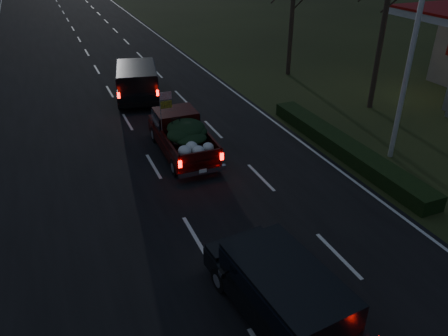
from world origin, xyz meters
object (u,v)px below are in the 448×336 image
object	(u,v)px
pickup_truck	(182,133)
lead_suv	(137,79)
light_pole	(418,22)
rear_suv	(283,289)

from	to	relation	value
pickup_truck	lead_suv	bearing A→B (deg)	92.28
pickup_truck	lead_suv	world-z (taller)	pickup_truck
light_pole	lead_suv	size ratio (longest dim) A/B	1.66
rear_suv	light_pole	bearing A→B (deg)	28.97
lead_suv	rear_suv	distance (m)	17.14
light_pole	lead_suv	xyz separation A→B (m)	(-8.18, 11.22, -4.35)
light_pole	pickup_truck	xyz separation A→B (m)	(-8.03, 3.70, -4.54)
rear_suv	pickup_truck	bearing A→B (deg)	80.95
rear_suv	lead_suv	bearing A→B (deg)	83.03
light_pole	lead_suv	bearing A→B (deg)	126.08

